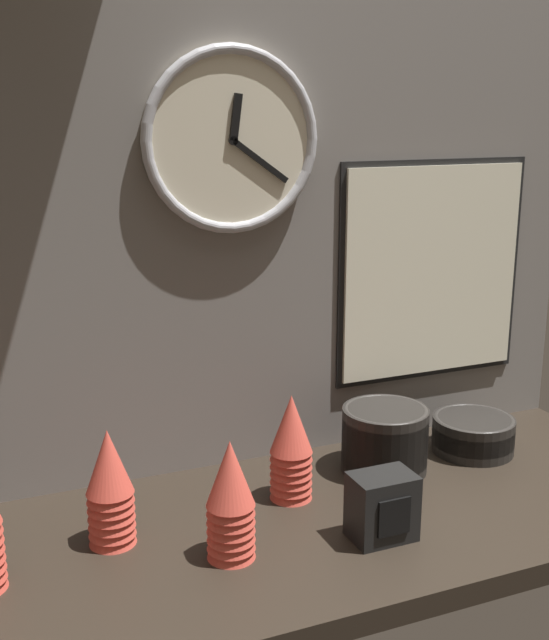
# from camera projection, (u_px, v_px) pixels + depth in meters

# --- Properties ---
(ground_plane) EXTENTS (1.60, 0.56, 0.04)m
(ground_plane) POSITION_uv_depth(u_px,v_px,m) (260.00, 535.00, 1.35)
(ground_plane) COLOR black
(wall_tiled_back) EXTENTS (1.60, 0.03, 1.05)m
(wall_tiled_back) POSITION_uv_depth(u_px,v_px,m) (204.00, 195.00, 1.45)
(wall_tiled_back) COLOR slate
(wall_tiled_back) RESTS_ON ground_plane
(cup_stack_center_right) EXTENTS (0.08, 0.08, 0.20)m
(cup_stack_center_right) POSITION_uv_depth(u_px,v_px,m) (291.00, 447.00, 1.42)
(cup_stack_center_right) COLOR #DB4C3D
(cup_stack_center_right) RESTS_ON ground_plane
(cup_stack_center) EXTENTS (0.08, 0.08, 0.20)m
(cup_stack_center) POSITION_uv_depth(u_px,v_px,m) (231.00, 500.00, 1.23)
(cup_stack_center) COLOR #DB4C3D
(cup_stack_center) RESTS_ON ground_plane
(cup_stack_center_left) EXTENTS (0.08, 0.08, 0.20)m
(cup_stack_center_left) POSITION_uv_depth(u_px,v_px,m) (110.00, 487.00, 1.27)
(cup_stack_center_left) COLOR #DB4C3D
(cup_stack_center_left) RESTS_ON ground_plane
(bowl_stack_right) EXTENTS (0.17, 0.17, 0.13)m
(bowl_stack_right) POSITION_uv_depth(u_px,v_px,m) (385.00, 438.00, 1.53)
(bowl_stack_right) COLOR black
(bowl_stack_right) RESTS_ON ground_plane
(bowl_stack_far_right) EXTENTS (0.17, 0.17, 0.07)m
(bowl_stack_far_right) POSITION_uv_depth(u_px,v_px,m) (473.00, 433.00, 1.63)
(bowl_stack_far_right) COLOR black
(bowl_stack_far_right) RESTS_ON ground_plane
(wall_clock) EXTENTS (0.33, 0.03, 0.33)m
(wall_clock) POSITION_uv_depth(u_px,v_px,m) (232.00, 140.00, 1.41)
(wall_clock) COLOR beige
(menu_board) EXTENTS (0.43, 0.01, 0.45)m
(menu_board) POSITION_uv_depth(u_px,v_px,m) (432.00, 271.00, 1.65)
(menu_board) COLOR black
(napkin_dispenser) EXTENTS (0.10, 0.08, 0.11)m
(napkin_dispenser) POSITION_uv_depth(u_px,v_px,m) (382.00, 507.00, 1.29)
(napkin_dispenser) COLOR black
(napkin_dispenser) RESTS_ON ground_plane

